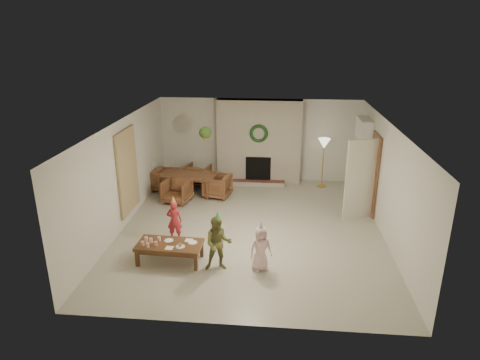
# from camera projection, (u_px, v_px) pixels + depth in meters

# --- Properties ---
(floor) EXTENTS (7.00, 7.00, 0.00)m
(floor) POSITION_uv_depth(u_px,v_px,m) (251.00, 228.00, 10.03)
(floor) COLOR #B7B29E
(floor) RESTS_ON ground
(ceiling) EXTENTS (7.00, 7.00, 0.00)m
(ceiling) POSITION_uv_depth(u_px,v_px,m) (252.00, 124.00, 9.18)
(ceiling) COLOR white
(ceiling) RESTS_ON wall_back
(wall_back) EXTENTS (7.00, 0.00, 7.00)m
(wall_back) POSITION_uv_depth(u_px,v_px,m) (259.00, 140.00, 12.89)
(wall_back) COLOR silver
(wall_back) RESTS_ON floor
(wall_front) EXTENTS (7.00, 0.00, 7.00)m
(wall_front) POSITION_uv_depth(u_px,v_px,m) (236.00, 256.00, 6.32)
(wall_front) COLOR silver
(wall_front) RESTS_ON floor
(wall_left) EXTENTS (0.00, 7.00, 7.00)m
(wall_left) POSITION_uv_depth(u_px,v_px,m) (123.00, 174.00, 9.87)
(wall_left) COLOR silver
(wall_left) RESTS_ON floor
(wall_right) EXTENTS (0.00, 7.00, 7.00)m
(wall_right) POSITION_uv_depth(u_px,v_px,m) (387.00, 182.00, 9.34)
(wall_right) COLOR silver
(wall_right) RESTS_ON floor
(fireplace_mass) EXTENTS (2.50, 0.40, 2.50)m
(fireplace_mass) POSITION_uv_depth(u_px,v_px,m) (259.00, 142.00, 12.70)
(fireplace_mass) COLOR #54161B
(fireplace_mass) RESTS_ON floor
(fireplace_hearth) EXTENTS (1.60, 0.30, 0.12)m
(fireplace_hearth) POSITION_uv_depth(u_px,v_px,m) (258.00, 183.00, 12.77)
(fireplace_hearth) COLOR maroon
(fireplace_hearth) RESTS_ON floor
(fireplace_firebox) EXTENTS (0.75, 0.12, 0.75)m
(fireplace_firebox) POSITION_uv_depth(u_px,v_px,m) (258.00, 169.00, 12.80)
(fireplace_firebox) COLOR black
(fireplace_firebox) RESTS_ON floor
(fireplace_wreath) EXTENTS (0.54, 0.10, 0.54)m
(fireplace_wreath) POSITION_uv_depth(u_px,v_px,m) (259.00, 134.00, 12.38)
(fireplace_wreath) COLOR #173F1A
(fireplace_wreath) RESTS_ON fireplace_mass
(floor_lamp_base) EXTENTS (0.27, 0.27, 0.03)m
(floor_lamp_base) POSITION_uv_depth(u_px,v_px,m) (321.00, 186.00, 12.67)
(floor_lamp_base) COLOR gold
(floor_lamp_base) RESTS_ON floor
(floor_lamp_post) EXTENTS (0.03, 0.03, 1.31)m
(floor_lamp_post) POSITION_uv_depth(u_px,v_px,m) (323.00, 164.00, 12.44)
(floor_lamp_post) COLOR gold
(floor_lamp_post) RESTS_ON floor
(floor_lamp_shade) EXTENTS (0.35, 0.35, 0.29)m
(floor_lamp_shade) POSITION_uv_depth(u_px,v_px,m) (324.00, 144.00, 12.23)
(floor_lamp_shade) COLOR beige
(floor_lamp_shade) RESTS_ON floor_lamp_post
(bookshelf_carcass) EXTENTS (0.30, 1.00, 2.20)m
(bookshelf_carcass) POSITION_uv_depth(u_px,v_px,m) (361.00, 159.00, 11.56)
(bookshelf_carcass) COLOR white
(bookshelf_carcass) RESTS_ON floor
(bookshelf_shelf_a) EXTENTS (0.30, 0.92, 0.03)m
(bookshelf_shelf_a) POSITION_uv_depth(u_px,v_px,m) (358.00, 181.00, 11.79)
(bookshelf_shelf_a) COLOR white
(bookshelf_shelf_a) RESTS_ON bookshelf_carcass
(bookshelf_shelf_b) EXTENTS (0.30, 0.92, 0.03)m
(bookshelf_shelf_b) POSITION_uv_depth(u_px,v_px,m) (359.00, 167.00, 11.65)
(bookshelf_shelf_b) COLOR white
(bookshelf_shelf_b) RESTS_ON bookshelf_carcass
(bookshelf_shelf_c) EXTENTS (0.30, 0.92, 0.03)m
(bookshelf_shelf_c) POSITION_uv_depth(u_px,v_px,m) (361.00, 153.00, 11.52)
(bookshelf_shelf_c) COLOR white
(bookshelf_shelf_c) RESTS_ON bookshelf_carcass
(bookshelf_shelf_d) EXTENTS (0.30, 0.92, 0.03)m
(bookshelf_shelf_d) POSITION_uv_depth(u_px,v_px,m) (362.00, 139.00, 11.38)
(bookshelf_shelf_d) COLOR white
(bookshelf_shelf_d) RESTS_ON bookshelf_carcass
(books_row_lower) EXTENTS (0.20, 0.40, 0.24)m
(books_row_lower) POSITION_uv_depth(u_px,v_px,m) (359.00, 178.00, 11.60)
(books_row_lower) COLOR #983B1C
(books_row_lower) RESTS_ON bookshelf_shelf_a
(books_row_mid) EXTENTS (0.20, 0.44, 0.24)m
(books_row_mid) POSITION_uv_depth(u_px,v_px,m) (359.00, 162.00, 11.65)
(books_row_mid) COLOR navy
(books_row_mid) RESTS_ON bookshelf_shelf_b
(books_row_upper) EXTENTS (0.20, 0.36, 0.22)m
(books_row_upper) POSITION_uv_depth(u_px,v_px,m) (361.00, 150.00, 11.38)
(books_row_upper) COLOR #A59D23
(books_row_upper) RESTS_ON bookshelf_shelf_c
(door_frame) EXTENTS (0.05, 0.86, 2.04)m
(door_frame) POSITION_uv_depth(u_px,v_px,m) (373.00, 174.00, 10.55)
(door_frame) COLOR brown
(door_frame) RESTS_ON floor
(door_leaf) EXTENTS (0.77, 0.32, 2.00)m
(door_leaf) POSITION_uv_depth(u_px,v_px,m) (360.00, 180.00, 10.23)
(door_leaf) COLOR beige
(door_leaf) RESTS_ON floor
(curtain_panel) EXTENTS (0.06, 1.20, 2.00)m
(curtain_panel) POSITION_uv_depth(u_px,v_px,m) (127.00, 171.00, 10.05)
(curtain_panel) COLOR tan
(curtain_panel) RESTS_ON wall_left
(dining_table) EXTENTS (1.78, 1.23, 0.57)m
(dining_table) POSITION_uv_depth(u_px,v_px,m) (188.00, 184.00, 12.06)
(dining_table) COLOR brown
(dining_table) RESTS_ON floor
(dining_chair_near) EXTENTS (0.81, 0.82, 0.63)m
(dining_chair_near) POSITION_uv_depth(u_px,v_px,m) (177.00, 191.00, 11.42)
(dining_chair_near) COLOR brown
(dining_chair_near) RESTS_ON floor
(dining_chair_far) EXTENTS (0.81, 0.82, 0.63)m
(dining_chair_far) POSITION_uv_depth(u_px,v_px,m) (198.00, 175.00, 12.69)
(dining_chair_far) COLOR brown
(dining_chair_far) RESTS_ON floor
(dining_chair_left) EXTENTS (0.82, 0.81, 0.63)m
(dining_chair_left) POSITION_uv_depth(u_px,v_px,m) (165.00, 180.00, 12.26)
(dining_chair_left) COLOR brown
(dining_chair_left) RESTS_ON floor
(dining_chair_right) EXTENTS (0.82, 0.81, 0.63)m
(dining_chair_right) POSITION_uv_depth(u_px,v_px,m) (217.00, 186.00, 11.80)
(dining_chair_right) COLOR brown
(dining_chair_right) RESTS_ON floor
(hanging_plant_cord) EXTENTS (0.01, 0.01, 0.70)m
(hanging_plant_cord) POSITION_uv_depth(u_px,v_px,m) (205.00, 124.00, 10.82)
(hanging_plant_cord) COLOR tan
(hanging_plant_cord) RESTS_ON ceiling
(hanging_plant_pot) EXTENTS (0.16, 0.16, 0.12)m
(hanging_plant_pot) POSITION_uv_depth(u_px,v_px,m) (205.00, 137.00, 10.94)
(hanging_plant_pot) COLOR #9E5333
(hanging_plant_pot) RESTS_ON hanging_plant_cord
(hanging_plant_foliage) EXTENTS (0.32, 0.32, 0.32)m
(hanging_plant_foliage) POSITION_uv_depth(u_px,v_px,m) (205.00, 133.00, 10.90)
(hanging_plant_foliage) COLOR #264517
(hanging_plant_foliage) RESTS_ON hanging_plant_pot
(coffee_table_top) EXTENTS (1.33, 0.71, 0.06)m
(coffee_table_top) POSITION_uv_depth(u_px,v_px,m) (170.00, 245.00, 8.47)
(coffee_table_top) COLOR #56351C
(coffee_table_top) RESTS_ON floor
(coffee_table_apron) EXTENTS (1.22, 0.60, 0.08)m
(coffee_table_apron) POSITION_uv_depth(u_px,v_px,m) (170.00, 248.00, 8.50)
(coffee_table_apron) COLOR #56351C
(coffee_table_apron) RESTS_ON floor
(coffee_leg_fl) EXTENTS (0.07, 0.07, 0.34)m
(coffee_leg_fl) POSITION_uv_depth(u_px,v_px,m) (137.00, 258.00, 8.37)
(coffee_leg_fl) COLOR #56351C
(coffee_leg_fl) RESTS_ON floor
(coffee_leg_fr) EXTENTS (0.07, 0.07, 0.34)m
(coffee_leg_fr) POSITION_uv_depth(u_px,v_px,m) (196.00, 263.00, 8.22)
(coffee_leg_fr) COLOR #56351C
(coffee_leg_fr) RESTS_ON floor
(coffee_leg_bl) EXTENTS (0.07, 0.07, 0.34)m
(coffee_leg_bl) POSITION_uv_depth(u_px,v_px,m) (146.00, 245.00, 8.86)
(coffee_leg_bl) COLOR #56351C
(coffee_leg_bl) RESTS_ON floor
(coffee_leg_br) EXTENTS (0.07, 0.07, 0.34)m
(coffee_leg_br) POSITION_uv_depth(u_px,v_px,m) (202.00, 249.00, 8.71)
(coffee_leg_br) COLOR #56351C
(coffee_leg_br) RESTS_ON floor
(cup_a) EXTENTS (0.07, 0.07, 0.09)m
(cup_a) POSITION_uv_depth(u_px,v_px,m) (143.00, 243.00, 8.37)
(cup_a) COLOR white
(cup_a) RESTS_ON coffee_table_top
(cup_b) EXTENTS (0.07, 0.07, 0.09)m
(cup_b) POSITION_uv_depth(u_px,v_px,m) (146.00, 239.00, 8.56)
(cup_b) COLOR white
(cup_b) RESTS_ON coffee_table_top
(cup_c) EXTENTS (0.07, 0.07, 0.09)m
(cup_c) POSITION_uv_depth(u_px,v_px,m) (148.00, 245.00, 8.31)
(cup_c) COLOR white
(cup_c) RESTS_ON coffee_table_top
(cup_d) EXTENTS (0.07, 0.07, 0.09)m
(cup_d) POSITION_uv_depth(u_px,v_px,m) (151.00, 240.00, 8.50)
(cup_d) COLOR white
(cup_d) RESTS_ON coffee_table_top
(cup_e) EXTENTS (0.07, 0.07, 0.09)m
(cup_e) POSITION_uv_depth(u_px,v_px,m) (156.00, 244.00, 8.37)
(cup_e) COLOR white
(cup_e) RESTS_ON coffee_table_top
(cup_f) EXTENTS (0.07, 0.07, 0.09)m
(cup_f) POSITION_uv_depth(u_px,v_px,m) (159.00, 239.00, 8.55)
(cup_f) COLOR white
(cup_f) RESTS_ON coffee_table_top
(plate_a) EXTENTS (0.19, 0.19, 0.01)m
(plate_a) POSITION_uv_depth(u_px,v_px,m) (169.00, 240.00, 8.58)
(plate_a) COLOR white
(plate_a) RESTS_ON coffee_table_top
(plate_b) EXTENTS (0.19, 0.19, 0.01)m
(plate_b) POSITION_uv_depth(u_px,v_px,m) (180.00, 247.00, 8.34)
(plate_b) COLOR white
(plate_b) RESTS_ON coffee_table_top
(plate_c) EXTENTS (0.19, 0.19, 0.01)m
(plate_c) POSITION_uv_depth(u_px,v_px,m) (193.00, 242.00, 8.50)
(plate_c) COLOR white
(plate_c) RESTS_ON coffee_table_top
(food_scoop) EXTENTS (0.07, 0.07, 0.07)m
(food_scoop) POSITION_uv_depth(u_px,v_px,m) (180.00, 245.00, 8.32)
(food_scoop) COLOR tan
(food_scoop) RESTS_ON plate_b
(napkin_left) EXTENTS (0.16, 0.16, 0.01)m
(napkin_left) POSITION_uv_depth(u_px,v_px,m) (169.00, 248.00, 8.29)
(napkin_left) COLOR #FFBCBB
(napkin_left) RESTS_ON coffee_table_top
(napkin_right) EXTENTS (0.16, 0.16, 0.01)m
(napkin_right) POSITION_uv_depth(u_px,v_px,m) (189.00, 240.00, 8.58)
(napkin_right) COLOR #FFBCBB
(napkin_right) RESTS_ON coffee_table_top
(child_red) EXTENTS (0.35, 0.24, 0.92)m
(child_red) POSITION_uv_depth(u_px,v_px,m) (174.00, 221.00, 9.33)
(child_red) COLOR #B7272F
(child_red) RESTS_ON floor
(party_hat_red) EXTENTS (0.16, 0.16, 0.17)m
(party_hat_red) POSITION_uv_depth(u_px,v_px,m) (173.00, 200.00, 9.17)
(party_hat_red) COLOR gold
(party_hat_red) RESTS_ON child_red
(child_plaid) EXTENTS (0.59, 0.48, 1.10)m
(child_plaid) POSITION_uv_depth(u_px,v_px,m) (218.00, 244.00, 8.14)
(child_plaid) COLOR #9C672A
(child_plaid) RESTS_ON floor
(party_hat_plaid) EXTENTS (0.15, 0.15, 0.18)m
(party_hat_plaid) POSITION_uv_depth(u_px,v_px,m) (218.00, 216.00, 7.95)
(party_hat_plaid) COLOR #46A44E
(party_hat_plaid) RESTS_ON child_plaid
(child_pink) EXTENTS (0.52, 0.44, 0.90)m
(child_pink) POSITION_uv_depth(u_px,v_px,m) (261.00, 249.00, 8.16)
(child_pink) COLOR #F7C6CB
(child_pink) RESTS_ON floor
(party_hat_pink) EXTENTS (0.14, 0.14, 0.16)m
(party_hat_pink) POSITION_uv_depth(u_px,v_px,m) (261.00, 226.00, 8.00)
(party_hat_pink) COLOR #B5B5BC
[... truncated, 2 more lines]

